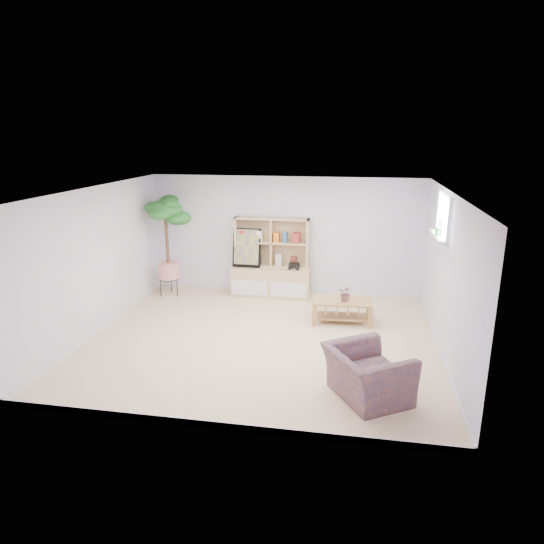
% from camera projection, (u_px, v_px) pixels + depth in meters
% --- Properties ---
extents(floor, '(5.50, 5.00, 0.01)m').
position_uv_depth(floor, '(262.00, 340.00, 7.81)').
color(floor, beige).
rests_on(floor, ground).
extents(ceiling, '(5.50, 5.00, 0.01)m').
position_uv_depth(ceiling, '(261.00, 190.00, 7.15)').
color(ceiling, silver).
rests_on(ceiling, walls).
extents(walls, '(5.51, 5.01, 2.40)m').
position_uv_depth(walls, '(261.00, 269.00, 7.48)').
color(walls, white).
rests_on(walls, floor).
extents(baseboard, '(5.50, 5.00, 0.10)m').
position_uv_depth(baseboard, '(262.00, 337.00, 7.80)').
color(baseboard, silver).
rests_on(baseboard, floor).
extents(window, '(0.10, 0.98, 0.68)m').
position_uv_depth(window, '(444.00, 216.00, 7.37)').
color(window, '#CBE2FF').
rests_on(window, walls).
extents(window_sill, '(0.14, 1.00, 0.04)m').
position_uv_depth(window_sill, '(438.00, 236.00, 7.47)').
color(window_sill, silver).
rests_on(window_sill, walls).
extents(storage_unit, '(1.60, 0.54, 1.60)m').
position_uv_depth(storage_unit, '(271.00, 258.00, 9.75)').
color(storage_unit, tan).
rests_on(storage_unit, floor).
extents(poster, '(0.57, 0.15, 0.79)m').
position_uv_depth(poster, '(247.00, 248.00, 9.75)').
color(poster, yellow).
rests_on(poster, storage_unit).
extents(toy_truck, '(0.29, 0.20, 0.15)m').
position_uv_depth(toy_truck, '(294.00, 265.00, 9.66)').
color(toy_truck, black).
rests_on(toy_truck, storage_unit).
extents(coffee_table, '(1.04, 0.61, 0.41)m').
position_uv_depth(coffee_table, '(342.00, 311.00, 8.50)').
color(coffee_table, '#A87D3B').
rests_on(coffee_table, floor).
extents(table_plant, '(0.32, 0.30, 0.29)m').
position_uv_depth(table_plant, '(346.00, 294.00, 8.33)').
color(table_plant, '#256F22').
rests_on(table_plant, coffee_table).
extents(floor_tree, '(0.95, 0.95, 2.04)m').
position_uv_depth(floor_tree, '(167.00, 247.00, 9.71)').
color(floor_tree, '#0F5012').
rests_on(floor_tree, floor).
extents(armchair, '(1.25, 1.29, 0.73)m').
position_uv_depth(armchair, '(367.00, 371.00, 6.03)').
color(armchair, navy).
rests_on(armchair, floor).
extents(sill_plant, '(0.17, 0.15, 0.26)m').
position_uv_depth(sill_plant, '(439.00, 227.00, 7.40)').
color(sill_plant, '#0F5012').
rests_on(sill_plant, window_sill).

